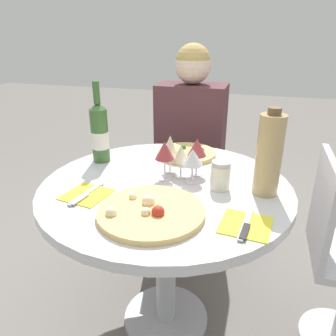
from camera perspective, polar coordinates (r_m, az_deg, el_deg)
The scene contains 16 objects.
ground_plane at distance 1.70m, azimuth -0.35°, elevation -24.78°, with size 12.00×12.00×0.00m, color slate.
dining_table at distance 1.33m, azimuth -0.41°, elevation -7.24°, with size 0.97×0.97×0.71m.
chair_behind_diner at distance 2.14m, azimuth 4.16°, elevation -0.28°, with size 0.36×0.36×0.84m.
seated_diner at distance 1.97m, azimuth 3.39°, elevation 1.41°, with size 0.40×0.48×1.20m.
pizza_large at distance 1.06m, azimuth -3.15°, elevation -7.52°, with size 0.35×0.35×0.05m.
pizza_small_far at distance 1.55m, azimuth 3.22°, elevation 2.53°, with size 0.28×0.28×0.05m.
wine_bottle at distance 1.48m, azimuth -11.81°, elevation 6.01°, with size 0.08×0.08×0.35m.
tall_carafe at distance 1.19m, azimuth 17.19°, elevation 2.20°, with size 0.09×0.09×0.32m.
sugar_shaker at distance 1.22m, azimuth 9.10°, elevation -1.30°, with size 0.07×0.07×0.11m.
wine_glass_front_right at distance 1.25m, azimuth 4.32°, elevation 1.76°, with size 0.08×0.08×0.14m.
wine_glass_back_left at distance 1.34m, azimuth 0.37°, elevation 3.82°, with size 0.06×0.06×0.16m.
wine_glass_front_left at distance 1.27m, azimuth -0.60°, elevation 2.96°, with size 0.08×0.08×0.16m.
wine_glass_back_right at distance 1.32m, azimuth 5.06°, elevation 3.49°, with size 0.08×0.08×0.15m.
wine_glass_center at distance 1.30m, azimuth 2.27°, elevation 2.40°, with size 0.07×0.07×0.13m.
place_setting_left at distance 1.22m, azimuth -14.07°, elevation -4.51°, with size 0.17×0.19×0.01m.
place_setting_right at distance 1.04m, azimuth 13.37°, elevation -9.65°, with size 0.17×0.19×0.01m.
Camera 1 is at (0.33, -1.10, 1.26)m, focal length 35.00 mm.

